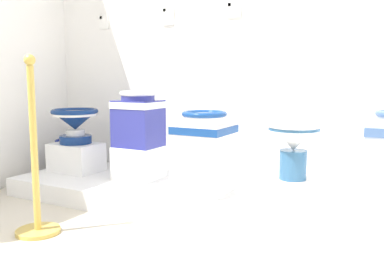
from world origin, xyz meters
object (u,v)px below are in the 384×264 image
(plinth_block_central_ornate, at_px, (76,157))
(info_placard_second, at_px, (168,15))
(decorative_vase_spare, at_px, (63,162))
(stanchion_post_near_left, at_px, (36,182))
(info_placard_first, at_px, (104,22))
(antique_toilet_leftmost, at_px, (294,146))
(plinth_block_leftmost, at_px, (292,197))
(info_placard_third, at_px, (234,9))
(antique_toilet_central_ornate, at_px, (75,121))
(plinth_block_pale_glazed, at_px, (204,184))
(plinth_block_rightmost, at_px, (139,162))
(antique_toilet_rightmost, at_px, (138,117))
(antique_toilet_pale_glazed, at_px, (204,143))

(plinth_block_central_ornate, distance_m, info_placard_second, 1.39)
(decorative_vase_spare, xyz_separation_m, stanchion_post_near_left, (0.86, -1.05, 0.16))
(info_placard_second, xyz_separation_m, stanchion_post_near_left, (-0.10, -1.33, -1.10))
(decorative_vase_spare, bearing_deg, info_placard_first, 44.45)
(antique_toilet_leftmost, height_order, stanchion_post_near_left, stanchion_post_near_left)
(plinth_block_leftmost, xyz_separation_m, info_placard_third, (-0.61, 0.51, 1.23))
(plinth_block_leftmost, bearing_deg, info_placard_third, 140.42)
(info_placard_second, relative_size, info_placard_third, 1.28)
(plinth_block_central_ornate, bearing_deg, info_placard_first, 94.66)
(antique_toilet_central_ornate, relative_size, plinth_block_leftmost, 1.02)
(plinth_block_pale_glazed, relative_size, stanchion_post_near_left, 0.32)
(info_placard_first, height_order, decorative_vase_spare, info_placard_first)
(plinth_block_rightmost, distance_m, plinth_block_pale_glazed, 0.64)
(plinth_block_leftmost, bearing_deg, plinth_block_central_ornate, 177.83)
(info_placard_second, bearing_deg, info_placard_first, -180.00)
(plinth_block_rightmost, height_order, info_placard_second, info_placard_second)
(plinth_block_leftmost, bearing_deg, stanchion_post_near_left, -147.43)
(info_placard_first, relative_size, info_placard_second, 0.85)
(antique_toilet_rightmost, height_order, plinth_block_leftmost, antique_toilet_rightmost)
(plinth_block_pale_glazed, relative_size, info_placard_second, 2.19)
(plinth_block_rightmost, bearing_deg, plinth_block_central_ornate, -174.92)
(antique_toilet_leftmost, relative_size, info_placard_second, 2.75)
(info_placard_second, bearing_deg, antique_toilet_pale_glazed, -40.42)
(plinth_block_rightmost, xyz_separation_m, info_placard_third, (0.62, 0.38, 1.16))
(plinth_block_leftmost, xyz_separation_m, info_placard_first, (-1.86, 0.51, 1.22))
(antique_toilet_rightmost, relative_size, plinth_block_pale_glazed, 1.29)
(plinth_block_central_ornate, relative_size, plinth_block_rightmost, 1.24)
(antique_toilet_central_ornate, relative_size, info_placard_first, 2.98)
(plinth_block_pale_glazed, height_order, info_placard_second, info_placard_second)
(antique_toilet_pale_glazed, relative_size, antique_toilet_leftmost, 1.07)
(plinth_block_rightmost, distance_m, decorative_vase_spare, 0.93)
(antique_toilet_central_ornate, relative_size, info_placard_third, 3.21)
(plinth_block_central_ornate, bearing_deg, stanchion_post_near_left, -58.84)
(antique_toilet_rightmost, distance_m, info_placard_second, 0.89)
(plinth_block_central_ornate, distance_m, plinth_block_rightmost, 0.60)
(antique_toilet_pale_glazed, height_order, info_placard_first, info_placard_first)
(plinth_block_pale_glazed, bearing_deg, plinth_block_central_ornate, 177.12)
(antique_toilet_leftmost, xyz_separation_m, info_placard_first, (-1.86, 0.51, 0.90))
(antique_toilet_pale_glazed, bearing_deg, plinth_block_central_ornate, 177.12)
(plinth_block_central_ornate, xyz_separation_m, info_placard_second, (0.63, 0.44, 1.16))
(info_placard_first, distance_m, info_placard_third, 1.25)
(plinth_block_rightmost, height_order, stanchion_post_near_left, stanchion_post_near_left)
(plinth_block_central_ornate, relative_size, antique_toilet_leftmost, 0.94)
(plinth_block_central_ornate, distance_m, info_placard_first, 1.23)
(plinth_block_leftmost, distance_m, info_placard_second, 1.78)
(decorative_vase_spare, relative_size, stanchion_post_near_left, 0.35)
(info_placard_third, bearing_deg, decorative_vase_spare, -169.73)
(antique_toilet_leftmost, bearing_deg, plinth_block_leftmost, 0.00)
(stanchion_post_near_left, bearing_deg, antique_toilet_pale_glazed, 50.64)
(info_placard_third, distance_m, decorative_vase_spare, 2.01)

